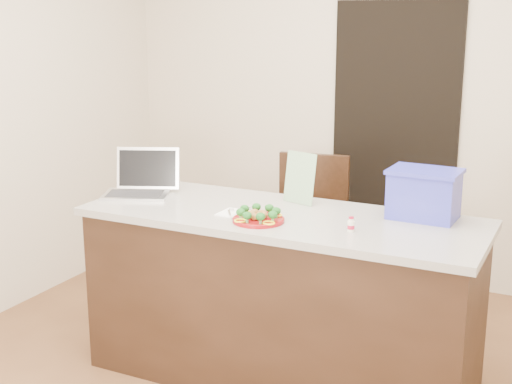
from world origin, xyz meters
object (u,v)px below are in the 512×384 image
at_px(plate, 258,220).
at_px(laptop, 142,182).
at_px(island, 281,297).
at_px(napkin, 235,213).
at_px(chair, 307,225).
at_px(yogurt_bottle, 351,225).
at_px(blue_box, 424,194).

height_order(plate, laptop, laptop).
xyz_separation_m(island, napkin, (-0.21, -0.11, 0.46)).
distance_m(island, laptop, 1.03).
xyz_separation_m(plate, napkin, (-0.17, 0.07, -0.01)).
bearing_deg(napkin, chair, 90.43).
bearing_deg(yogurt_bottle, laptop, 172.84).
bearing_deg(chair, island, -83.98).
bearing_deg(blue_box, yogurt_bottle, -121.65).
relative_size(plate, blue_box, 0.73).
bearing_deg(island, yogurt_bottle, -17.55).
bearing_deg(plate, island, 75.42).
bearing_deg(blue_box, plate, -147.44).
bearing_deg(laptop, island, -25.22).
height_order(yogurt_bottle, blue_box, blue_box).
xyz_separation_m(napkin, chair, (-0.01, 1.00, -0.34)).
relative_size(napkin, chair, 0.15).
xyz_separation_m(blue_box, chair, (-0.89, 0.65, -0.46)).
bearing_deg(laptop, blue_box, -15.41).
relative_size(yogurt_bottle, chair, 0.07).
distance_m(plate, napkin, 0.18).
height_order(napkin, blue_box, blue_box).
bearing_deg(napkin, laptop, 168.24).
xyz_separation_m(napkin, yogurt_bottle, (0.63, -0.02, 0.03)).
bearing_deg(yogurt_bottle, chair, 121.77).
xyz_separation_m(laptop, chair, (0.66, 0.87, -0.40)).
distance_m(yogurt_bottle, blue_box, 0.46).
distance_m(plate, laptop, 0.86).
relative_size(yogurt_bottle, blue_box, 0.20).
distance_m(napkin, blue_box, 0.95).
height_order(plate, yogurt_bottle, yogurt_bottle).
bearing_deg(yogurt_bottle, plate, -174.46).
distance_m(napkin, laptop, 0.68).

